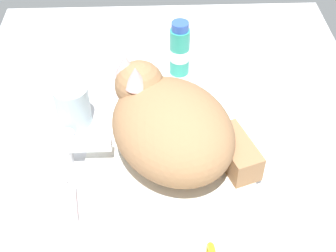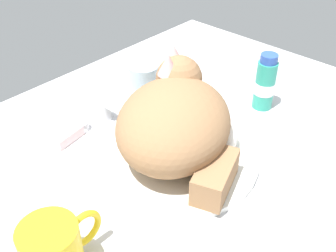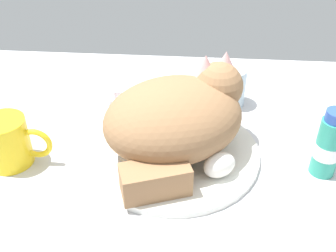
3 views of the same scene
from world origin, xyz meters
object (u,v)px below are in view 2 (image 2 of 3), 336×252
(soap_bar, at_px, (63,134))
(coffee_mug, at_px, (54,251))
(cat, at_px, (176,120))
(toothpaste_bottle, at_px, (265,83))
(rinse_cup, at_px, (144,82))
(faucet, at_px, (108,110))

(soap_bar, bearing_deg, coffee_mug, -127.32)
(cat, relative_size, toothpaste_bottle, 2.47)
(toothpaste_bottle, bearing_deg, coffee_mug, -178.25)
(rinse_cup, bearing_deg, toothpaste_bottle, -54.77)
(coffee_mug, height_order, soap_bar, coffee_mug)
(faucet, height_order, soap_bar, faucet)
(faucet, height_order, cat, cat)
(rinse_cup, bearing_deg, faucet, -177.28)
(coffee_mug, bearing_deg, rinse_cup, 30.31)
(coffee_mug, bearing_deg, faucet, 38.36)
(cat, height_order, toothpaste_bottle, cat)
(soap_bar, bearing_deg, rinse_cup, 0.45)
(coffee_mug, bearing_deg, cat, 8.92)
(rinse_cup, relative_size, toothpaste_bottle, 0.66)
(coffee_mug, distance_m, soap_bar, 0.29)
(cat, xyz_separation_m, coffee_mug, (-0.29, -0.05, -0.04))
(cat, xyz_separation_m, soap_bar, (-0.12, 0.18, -0.06))
(rinse_cup, bearing_deg, soap_bar, -179.55)
(cat, xyz_separation_m, toothpaste_bottle, (0.25, -0.03, -0.02))
(faucet, relative_size, soap_bar, 2.26)
(faucet, bearing_deg, soap_bar, 178.18)
(rinse_cup, distance_m, toothpaste_bottle, 0.26)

